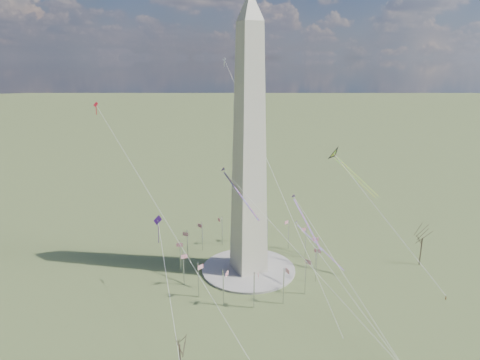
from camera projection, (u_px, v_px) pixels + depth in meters
name	position (u px, v px, depth m)	size (l,w,h in m)	color
ground	(248.00, 270.00, 165.48)	(2000.00, 2000.00, 0.00)	#4F572B
plaza	(248.00, 269.00, 165.37)	(36.00, 36.00, 0.80)	#A19A93
washington_monument	(249.00, 149.00, 152.29)	(15.56, 15.56, 100.00)	beige
flagpole_ring	(249.00, 253.00, 163.48)	(54.40, 54.40, 13.00)	silver
tree_near	(423.00, 236.00, 166.59)	(9.74, 9.74, 17.05)	#4A3A2D
tree_far	(179.00, 343.00, 110.99)	(6.31, 6.31, 11.04)	#4A3A2D
person_east	(446.00, 298.00, 144.82)	(0.57, 0.38, 1.57)	gray
kite_delta_black	(336.00, 156.00, 172.77)	(14.05, 21.86, 18.13)	black
kite_diamond_purple	(158.00, 223.00, 147.32)	(2.30, 3.51, 10.72)	#4C1B7C
kite_streamer_left	(302.00, 214.00, 157.24)	(2.43, 20.99, 14.40)	red
kite_streamer_mid	(235.00, 187.00, 149.90)	(5.61, 20.81, 14.44)	red
kite_streamer_right	(312.00, 239.00, 167.05)	(10.90, 20.52, 15.24)	red
kite_small_red	(96.00, 106.00, 165.44)	(1.83, 1.64, 5.00)	red
kite_small_white	(224.00, 60.00, 192.32)	(1.00, 1.67, 3.95)	white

